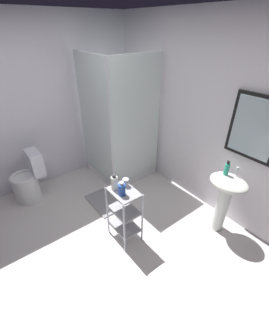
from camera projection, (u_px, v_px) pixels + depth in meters
The scene contains 13 objects.
ground_plane at pixel (93, 253), 2.67m from camera, with size 4.20×4.20×0.02m, color silver.
wall_back at pixel (208, 119), 2.93m from camera, with size 4.20×0.14×2.50m.
wall_left at pixel (22, 111), 3.23m from camera, with size 0.10×4.20×2.50m, color silver.
shower_stall at pixel (119, 152), 3.82m from camera, with size 0.92×0.92×2.00m.
pedestal_sink at pixel (226, 194), 2.69m from camera, with size 0.46×0.37×0.81m.
sink_faucet at pixel (237, 171), 2.60m from camera, with size 0.03×0.03×0.10m, color silver.
toilet at pixel (29, 181), 3.36m from camera, with size 0.37×0.49×0.76m.
storage_cart at pixel (124, 211), 2.64m from camera, with size 0.38×0.28×0.74m.
hand_soap_bottle at pixel (227, 169), 2.59m from camera, with size 0.06×0.06×0.18m.
lotion_bottle_white at pixel (114, 183), 2.46m from camera, with size 0.08×0.08×0.19m.
shampoo_bottle_blue at pixel (122, 189), 2.39m from camera, with size 0.08×0.08×0.17m.
rinse_cup at pixel (126, 182), 2.54m from camera, with size 0.07×0.07×0.10m, color silver.
bath_mat at pixel (105, 201), 3.43m from camera, with size 0.60×0.40×0.02m, color gray.
Camera 1 is at (1.65, -0.63, 2.30)m, focal length 23.81 mm.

